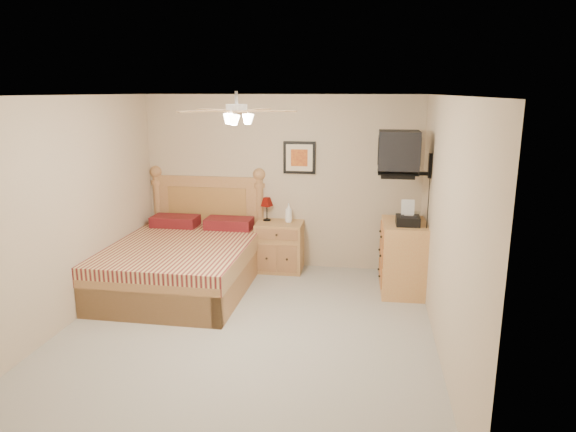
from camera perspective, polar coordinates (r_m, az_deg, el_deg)
floor at (r=5.74m, az=-4.64°, el=-12.63°), size 4.50×4.50×0.00m
ceiling at (r=5.14m, az=-5.19°, el=13.21°), size 4.00×4.50×0.04m
wall_back at (r=7.46m, az=-0.78°, el=3.74°), size 4.00×0.04×2.50m
wall_front at (r=3.27m, az=-14.45°, el=-9.94°), size 4.00×0.04×2.50m
wall_left at (r=6.09m, az=-23.49°, el=0.33°), size 0.04×4.50×2.50m
wall_right at (r=5.21m, az=17.00°, el=-1.25°), size 0.04×4.50×2.50m
bed at (r=6.80m, az=-11.79°, el=-2.03°), size 1.73×2.27×1.46m
nightstand at (r=7.43m, az=-0.93°, el=-3.39°), size 0.66×0.50×0.71m
table_lamp at (r=7.42m, az=-2.36°, el=0.79°), size 0.24×0.24×0.34m
lotion_bottle at (r=7.33m, az=0.07°, el=0.34°), size 0.13×0.13×0.27m
framed_picture at (r=7.34m, az=1.28°, el=6.50°), size 0.46×0.04×0.46m
dresser at (r=6.78m, az=12.67°, el=-4.49°), size 0.57×0.80×0.93m
fax_machine at (r=6.48m, az=13.21°, el=0.30°), size 0.29×0.31×0.30m
magazine_lower at (r=6.96m, az=12.86°, el=0.04°), size 0.21×0.26×0.02m
magazine_upper at (r=6.98m, az=12.78°, el=0.27°), size 0.24×0.31×0.02m
wall_tv at (r=6.39m, az=13.53°, el=6.77°), size 0.56×0.46×0.58m
ceiling_fan at (r=4.95m, az=-5.73°, el=11.56°), size 1.14×1.14×0.28m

